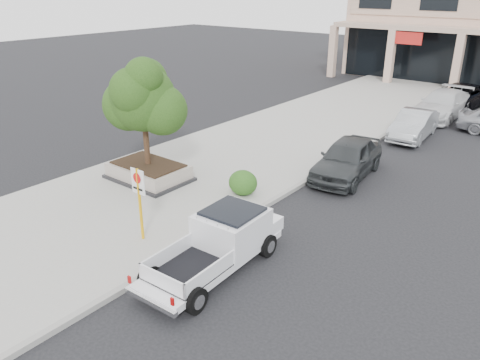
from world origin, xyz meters
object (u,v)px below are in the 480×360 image
at_px(no_parking_sign, 139,195).
at_px(curb_car_b, 414,125).
at_px(pickup_truck, 213,247).
at_px(curb_car_a, 347,158).
at_px(curb_car_d, 459,96).
at_px(planter, 149,171).
at_px(planter_tree, 148,98).
at_px(curb_car_c, 442,105).

relative_size(no_parking_sign, curb_car_b, 0.53).
relative_size(pickup_truck, curb_car_a, 1.05).
distance_m(no_parking_sign, pickup_truck, 2.84).
bearing_deg(curb_car_d, pickup_truck, -83.37).
relative_size(pickup_truck, curb_car_b, 1.14).
bearing_deg(pickup_truck, curb_car_d, 87.73).
bearing_deg(planter, planter_tree, 48.97).
bearing_deg(planter_tree, pickup_truck, -28.19).
xyz_separation_m(planter_tree, curb_car_c, (5.90, 17.29, -2.62)).
bearing_deg(pickup_truck, no_parking_sign, -177.98).
bearing_deg(curb_car_b, pickup_truck, -93.87).
relative_size(no_parking_sign, pickup_truck, 0.47).
height_order(pickup_truck, curb_car_c, curb_car_c).
bearing_deg(no_parking_sign, pickup_truck, 4.37).
relative_size(pickup_truck, curb_car_d, 0.91).
bearing_deg(curb_car_a, planter, -143.57).
bearing_deg(no_parking_sign, curb_car_c, 82.94).
height_order(planter, curb_car_d, curb_car_d).
height_order(planter, pickup_truck, pickup_truck).
xyz_separation_m(planter, curb_car_b, (6.15, 12.41, 0.24)).
height_order(no_parking_sign, curb_car_b, no_parking_sign).
xyz_separation_m(planter_tree, no_parking_sign, (3.33, -3.44, -1.78)).
bearing_deg(planter_tree, no_parking_sign, -45.90).
xyz_separation_m(planter_tree, curb_car_a, (5.74, 5.37, -2.62)).
height_order(planter_tree, curb_car_a, planter_tree).
distance_m(planter, curb_car_b, 13.85).
relative_size(planter_tree, curb_car_b, 0.93).
height_order(planter, curb_car_b, curb_car_b).
bearing_deg(curb_car_c, curb_car_d, 90.17).
bearing_deg(planter, curb_car_d, 73.33).
height_order(no_parking_sign, curb_car_c, no_parking_sign).
xyz_separation_m(curb_car_a, curb_car_b, (0.28, 6.89, -0.08)).
bearing_deg(curb_car_a, pickup_truck, -94.83).
distance_m(planter_tree, curb_car_b, 13.92).
bearing_deg(curb_car_b, curb_car_c, 87.38).
bearing_deg(curb_car_d, no_parking_sign, -89.85).
bearing_deg(curb_car_a, curb_car_b, 80.89).
distance_m(curb_car_b, curb_car_c, 5.03).
relative_size(planter_tree, curb_car_c, 0.73).
bearing_deg(planter_tree, planter, -131.03).
bearing_deg(no_parking_sign, planter, 136.54).
bearing_deg(curb_car_d, curb_car_a, -84.46).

